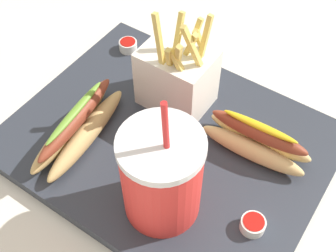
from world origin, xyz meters
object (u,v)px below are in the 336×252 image
fries_basket (177,77)px  hot_dog_1 (78,127)px  soda_cup (162,176)px  ketchup_cup_2 (128,45)px  hot_dog_2 (256,140)px  ketchup_cup_1 (253,224)px

fries_basket → hot_dog_1: 0.16m
fries_basket → hot_dog_1: (-0.08, -0.14, -0.03)m
soda_cup → ketchup_cup_2: soda_cup is taller
soda_cup → ketchup_cup_2: size_ratio=6.48×
hot_dog_1 → hot_dog_2: size_ratio=1.21×
ketchup_cup_2 → ketchup_cup_1: bearing=-28.3°
soda_cup → ketchup_cup_1: soda_cup is taller
hot_dog_1 → fries_basket: bearing=60.8°
fries_basket → hot_dog_1: fries_basket is taller
ketchup_cup_1 → ketchup_cup_2: 0.38m
hot_dog_1 → hot_dog_2: bearing=28.6°
ketchup_cup_1 → ketchup_cup_2: (-0.33, 0.18, 0.00)m
ketchup_cup_1 → ketchup_cup_2: size_ratio=1.03×
soda_cup → hot_dog_2: 0.16m
fries_basket → hot_dog_1: bearing=-119.2°
fries_basket → hot_dog_2: (0.14, -0.02, -0.03)m
ketchup_cup_2 → hot_dog_1: bearing=-73.1°
soda_cup → hot_dog_1: 0.17m
ketchup_cup_1 → hot_dog_2: bearing=115.9°
fries_basket → hot_dog_1: size_ratio=0.91×
soda_cup → ketchup_cup_2: (-0.22, 0.21, -0.06)m
soda_cup → hot_dog_1: bearing=171.5°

